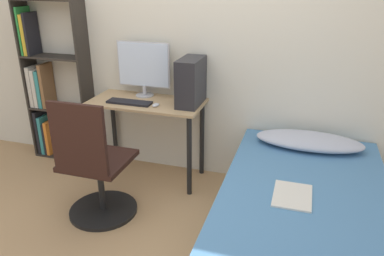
% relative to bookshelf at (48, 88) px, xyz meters
% --- Properties ---
extents(wall_back, '(8.00, 0.05, 2.50)m').
position_rel_bookshelf_xyz_m(wall_back, '(1.48, 0.14, 0.50)').
color(wall_back, silver).
rests_on(wall_back, ground_plane).
extents(desk, '(1.04, 0.50, 0.77)m').
position_rel_bookshelf_xyz_m(desk, '(1.15, -0.14, -0.12)').
color(desk, tan).
rests_on(desk, ground_plane).
extents(bookshelf, '(0.67, 0.23, 1.62)m').
position_rel_bookshelf_xyz_m(bookshelf, '(0.00, 0.00, 0.00)').
color(bookshelf, '#2D2823').
rests_on(bookshelf, ground_plane).
extents(office_chair, '(0.55, 0.55, 1.02)m').
position_rel_bookshelf_xyz_m(office_chair, '(1.02, -0.87, -0.35)').
color(office_chair, black).
rests_on(office_chair, ground_plane).
extents(bed, '(1.13, 1.93, 0.51)m').
position_rel_bookshelf_xyz_m(bed, '(2.59, -0.85, -0.49)').
color(bed, '#4C3D2D').
rests_on(bed, ground_plane).
extents(pillow, '(0.86, 0.36, 0.11)m').
position_rel_bookshelf_xyz_m(pillow, '(2.59, -0.15, -0.18)').
color(pillow, '#B2B7C6').
rests_on(pillow, bed).
extents(magazine, '(0.24, 0.32, 0.01)m').
position_rel_bookshelf_xyz_m(magazine, '(2.51, -0.94, -0.23)').
color(magazine, silver).
rests_on(magazine, bed).
extents(monitor, '(0.51, 0.17, 0.50)m').
position_rel_bookshelf_xyz_m(monitor, '(1.07, 0.02, 0.29)').
color(monitor, '#B7B7BC').
rests_on(monitor, desk).
extents(keyboard, '(0.40, 0.12, 0.02)m').
position_rel_bookshelf_xyz_m(keyboard, '(1.03, -0.24, 0.03)').
color(keyboard, black).
rests_on(keyboard, desk).
extents(pc_tower, '(0.18, 0.37, 0.41)m').
position_rel_bookshelf_xyz_m(pc_tower, '(1.56, -0.09, 0.22)').
color(pc_tower, '#232328').
rests_on(pc_tower, desk).
extents(mouse, '(0.06, 0.09, 0.02)m').
position_rel_bookshelf_xyz_m(mouse, '(1.28, -0.24, 0.03)').
color(mouse, silver).
rests_on(mouse, desk).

